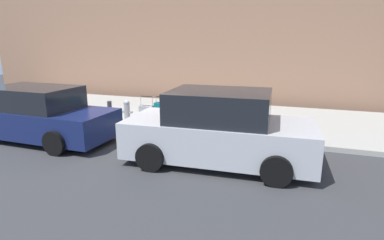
{
  "coord_description": "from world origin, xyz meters",
  "views": [
    {
      "loc": [
        -4.72,
        8.31,
        2.78
      ],
      "look_at": [
        -1.99,
        0.32,
        0.64
      ],
      "focal_mm": 28.69,
      "sensor_mm": 36.0,
      "label": 1
    }
  ],
  "objects_px": {
    "suitcase_red_1": "(228,120)",
    "suitcase_silver_6": "(147,114)",
    "suitcase_olive_4": "(178,116)",
    "parked_car_navy_1": "(36,115)",
    "suitcase_maroon_0": "(245,122)",
    "suitcase_black_2": "(210,120)",
    "fire_hydrant": "(127,110)",
    "bollard_post": "(110,111)",
    "suitcase_navy_3": "(192,119)",
    "suitcase_teal_5": "(162,114)",
    "parked_car_silver_0": "(219,130)"
  },
  "relations": [
    {
      "from": "suitcase_red_1",
      "to": "suitcase_silver_6",
      "type": "bearing_deg",
      "value": -2.64
    },
    {
      "from": "suitcase_olive_4",
      "to": "parked_car_navy_1",
      "type": "relative_size",
      "value": 0.19
    },
    {
      "from": "suitcase_red_1",
      "to": "suitcase_silver_6",
      "type": "xyz_separation_m",
      "value": [
        2.8,
        -0.13,
        -0.05
      ]
    },
    {
      "from": "suitcase_maroon_0",
      "to": "suitcase_black_2",
      "type": "distance_m",
      "value": 1.11
    },
    {
      "from": "suitcase_red_1",
      "to": "fire_hydrant",
      "type": "bearing_deg",
      "value": -0.98
    },
    {
      "from": "suitcase_olive_4",
      "to": "bollard_post",
      "type": "height_order",
      "value": "suitcase_olive_4"
    },
    {
      "from": "suitcase_black_2",
      "to": "bollard_post",
      "type": "height_order",
      "value": "suitcase_black_2"
    },
    {
      "from": "suitcase_maroon_0",
      "to": "suitcase_olive_4",
      "type": "bearing_deg",
      "value": -1.76
    },
    {
      "from": "suitcase_maroon_0",
      "to": "suitcase_silver_6",
      "type": "xyz_separation_m",
      "value": [
        3.33,
        -0.1,
        -0.03
      ]
    },
    {
      "from": "suitcase_navy_3",
      "to": "suitcase_teal_5",
      "type": "xyz_separation_m",
      "value": [
        1.05,
        -0.02,
        0.08
      ]
    },
    {
      "from": "suitcase_olive_4",
      "to": "parked_car_navy_1",
      "type": "height_order",
      "value": "parked_car_navy_1"
    },
    {
      "from": "parked_car_silver_0",
      "to": "suitcase_olive_4",
      "type": "bearing_deg",
      "value": -49.46
    },
    {
      "from": "suitcase_silver_6",
      "to": "bollard_post",
      "type": "xyz_separation_m",
      "value": [
        1.3,
        0.22,
        0.05
      ]
    },
    {
      "from": "fire_hydrant",
      "to": "parked_car_navy_1",
      "type": "distance_m",
      "value": 2.8
    },
    {
      "from": "suitcase_silver_6",
      "to": "suitcase_red_1",
      "type": "bearing_deg",
      "value": 177.36
    },
    {
      "from": "suitcase_red_1",
      "to": "bollard_post",
      "type": "bearing_deg",
      "value": 1.25
    },
    {
      "from": "fire_hydrant",
      "to": "parked_car_navy_1",
      "type": "height_order",
      "value": "parked_car_navy_1"
    },
    {
      "from": "parked_car_navy_1",
      "to": "suitcase_red_1",
      "type": "bearing_deg",
      "value": -157.39
    },
    {
      "from": "suitcase_maroon_0",
      "to": "suitcase_black_2",
      "type": "bearing_deg",
      "value": -2.61
    },
    {
      "from": "suitcase_maroon_0",
      "to": "parked_car_silver_0",
      "type": "xyz_separation_m",
      "value": [
        0.27,
        2.2,
        0.33
      ]
    },
    {
      "from": "suitcase_maroon_0",
      "to": "suitcase_navy_3",
      "type": "bearing_deg",
      "value": -0.76
    },
    {
      "from": "suitcase_black_2",
      "to": "parked_car_silver_0",
      "type": "relative_size",
      "value": 0.18
    },
    {
      "from": "suitcase_black_2",
      "to": "suitcase_silver_6",
      "type": "distance_m",
      "value": 2.22
    },
    {
      "from": "suitcase_silver_6",
      "to": "parked_car_silver_0",
      "type": "bearing_deg",
      "value": 143.07
    },
    {
      "from": "suitcase_olive_4",
      "to": "suitcase_red_1",
      "type": "bearing_deg",
      "value": 176.83
    },
    {
      "from": "suitcase_maroon_0",
      "to": "bollard_post",
      "type": "height_order",
      "value": "suitcase_maroon_0"
    },
    {
      "from": "suitcase_red_1",
      "to": "parked_car_silver_0",
      "type": "bearing_deg",
      "value": 96.68
    },
    {
      "from": "suitcase_black_2",
      "to": "suitcase_silver_6",
      "type": "bearing_deg",
      "value": -1.39
    },
    {
      "from": "suitcase_red_1",
      "to": "parked_car_navy_1",
      "type": "height_order",
      "value": "parked_car_navy_1"
    },
    {
      "from": "suitcase_black_2",
      "to": "suitcase_navy_3",
      "type": "distance_m",
      "value": 0.58
    },
    {
      "from": "suitcase_teal_5",
      "to": "parked_car_navy_1",
      "type": "bearing_deg",
      "value": 36.67
    },
    {
      "from": "bollard_post",
      "to": "suitcase_teal_5",
      "type": "bearing_deg",
      "value": -175.41
    },
    {
      "from": "suitcase_red_1",
      "to": "suitcase_teal_5",
      "type": "xyz_separation_m",
      "value": [
        2.21,
        -0.06,
        0.02
      ]
    },
    {
      "from": "suitcase_black_2",
      "to": "suitcase_maroon_0",
      "type": "bearing_deg",
      "value": 177.39
    },
    {
      "from": "fire_hydrant",
      "to": "parked_car_silver_0",
      "type": "height_order",
      "value": "parked_car_silver_0"
    },
    {
      "from": "fire_hydrant",
      "to": "parked_car_silver_0",
      "type": "bearing_deg",
      "value": 149.46
    },
    {
      "from": "suitcase_maroon_0",
      "to": "suitcase_red_1",
      "type": "xyz_separation_m",
      "value": [
        0.52,
        0.03,
        0.02
      ]
    },
    {
      "from": "suitcase_olive_4",
      "to": "fire_hydrant",
      "type": "xyz_separation_m",
      "value": [
        1.85,
        0.03,
        0.09
      ]
    },
    {
      "from": "suitcase_silver_6",
      "to": "parked_car_navy_1",
      "type": "relative_size",
      "value": 0.19
    },
    {
      "from": "bollard_post",
      "to": "parked_car_navy_1",
      "type": "xyz_separation_m",
      "value": [
        1.11,
        2.08,
        0.24
      ]
    },
    {
      "from": "suitcase_maroon_0",
      "to": "suitcase_black_2",
      "type": "height_order",
      "value": "suitcase_black_2"
    },
    {
      "from": "suitcase_silver_6",
      "to": "suitcase_teal_5",
      "type": "bearing_deg",
      "value": 173.53
    },
    {
      "from": "suitcase_red_1",
      "to": "suitcase_teal_5",
      "type": "distance_m",
      "value": 2.21
    },
    {
      "from": "suitcase_teal_5",
      "to": "fire_hydrant",
      "type": "bearing_deg",
      "value": 0.09
    },
    {
      "from": "suitcase_teal_5",
      "to": "bollard_post",
      "type": "distance_m",
      "value": 1.9
    },
    {
      "from": "suitcase_teal_5",
      "to": "fire_hydrant",
      "type": "distance_m",
      "value": 1.31
    },
    {
      "from": "suitcase_maroon_0",
      "to": "parked_car_silver_0",
      "type": "relative_size",
      "value": 0.16
    },
    {
      "from": "suitcase_red_1",
      "to": "fire_hydrant",
      "type": "distance_m",
      "value": 3.53
    },
    {
      "from": "suitcase_red_1",
      "to": "suitcase_teal_5",
      "type": "height_order",
      "value": "suitcase_teal_5"
    },
    {
      "from": "suitcase_maroon_0",
      "to": "suitcase_red_1",
      "type": "bearing_deg",
      "value": 2.75
    }
  ]
}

